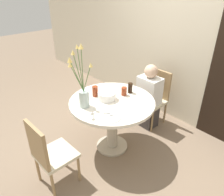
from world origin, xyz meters
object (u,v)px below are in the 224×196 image
chair_left_flank (49,153)px  birthday_cake (107,96)px  flower_vase (83,91)px  side_plate (111,118)px  drink_glass_0 (124,91)px  drink_glass_1 (130,88)px  chair_near_front (155,95)px  drink_glass_2 (95,91)px  person_guest (149,98)px

chair_left_flank → birthday_cake: bearing=-85.3°
flower_vase → chair_left_flank: bearing=-74.8°
side_plate → drink_glass_0: bearing=121.4°
side_plate → drink_glass_1: drink_glass_1 is taller
birthday_cake → drink_glass_1: birthday_cake is taller
chair_near_front → flower_vase: 1.38m
drink_glass_1 → drink_glass_2: same height
chair_left_flank → person_guest: (-0.06, 1.73, -0.00)m
side_plate → chair_near_front: bearing=104.7°
birthday_cake → drink_glass_1: bearing=79.1°
flower_vase → person_guest: (0.11, 1.13, -0.48)m
side_plate → drink_glass_1: size_ratio=1.48×
chair_left_flank → drink_glass_0: bearing=-90.0°
drink_glass_2 → person_guest: size_ratio=0.13×
flower_vase → drink_glass_0: flower_vase is taller
flower_vase → person_guest: 1.24m
chair_left_flank → drink_glass_0: chair_left_flank is taller
chair_left_flank → person_guest: 1.73m
side_plate → drink_glass_1: (-0.30, 0.60, 0.06)m
side_plate → drink_glass_0: (-0.30, 0.49, 0.05)m
person_guest → flower_vase: bearing=-95.3°
flower_vase → drink_glass_1: bearing=79.6°
chair_left_flank → drink_glass_1: drink_glass_1 is taller
drink_glass_1 → person_guest: 0.56m
chair_near_front → birthday_cake: size_ratio=3.83×
side_plate → drink_glass_2: size_ratio=1.48×
birthday_cake → person_guest: person_guest is taller
chair_left_flank → drink_glass_1: (-0.04, 1.28, 0.34)m
flower_vase → side_plate: (0.42, 0.08, -0.21)m
side_plate → drink_glass_1: bearing=116.1°
drink_glass_0 → flower_vase: bearing=-102.1°
drink_glass_2 → flower_vase: bearing=-66.8°
drink_glass_0 → drink_glass_2: (-0.24, -0.30, 0.01)m
drink_glass_1 → person_guest: (-0.02, 0.45, -0.34)m
side_plate → drink_glass_2: drink_glass_2 is taller
flower_vase → drink_glass_0: 0.60m
birthday_cake → chair_left_flank: bearing=-83.4°
side_plate → chair_left_flank: bearing=-110.7°
drink_glass_1 → chair_left_flank: bearing=-88.3°
chair_near_front → drink_glass_2: drink_glass_2 is taller
birthday_cake → flower_vase: bearing=-99.8°
chair_near_front → birthday_cake: (-0.04, -0.97, 0.32)m
drink_glass_0 → drink_glass_1: (0.00, 0.11, 0.01)m
chair_near_front → side_plate: size_ratio=4.29×
side_plate → drink_glass_2: 0.57m
chair_near_front → birthday_cake: 1.02m
flower_vase → drink_glass_1: flower_vase is taller
chair_near_front → chair_left_flank: same height
chair_near_front → side_plate: (0.32, -1.21, 0.27)m
drink_glass_1 → person_guest: bearing=92.4°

